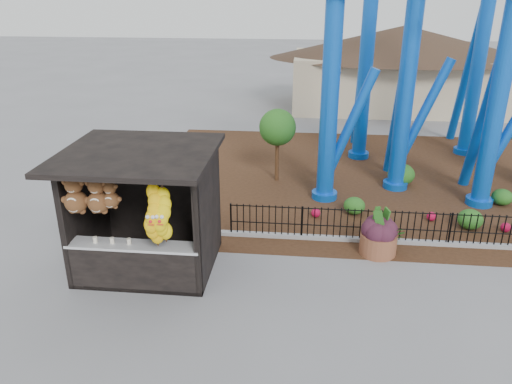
# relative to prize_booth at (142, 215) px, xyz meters

# --- Properties ---
(ground) EXTENTS (120.00, 120.00, 0.00)m
(ground) POSITION_rel_prize_booth_xyz_m (3.02, -0.89, -1.54)
(ground) COLOR slate
(ground) RESTS_ON ground
(mulch_bed) EXTENTS (18.00, 12.00, 0.02)m
(mulch_bed) POSITION_rel_prize_booth_xyz_m (7.02, 7.11, -1.54)
(mulch_bed) COLOR #331E11
(mulch_bed) RESTS_ON ground
(curb) EXTENTS (18.00, 0.18, 0.12)m
(curb) POSITION_rel_prize_booth_xyz_m (7.02, 2.11, -1.48)
(curb) COLOR gray
(curb) RESTS_ON ground
(prize_booth) EXTENTS (3.50, 3.40, 3.12)m
(prize_booth) POSITION_rel_prize_booth_xyz_m (0.00, 0.00, 0.00)
(prize_booth) COLOR black
(prize_booth) RESTS_ON ground
(picket_fence) EXTENTS (12.20, 0.06, 1.00)m
(picket_fence) POSITION_rel_prize_booth_xyz_m (7.92, 2.11, -1.04)
(picket_fence) COLOR black
(picket_fence) RESTS_ON ground
(terracotta_planter) EXTENTS (1.12, 1.12, 0.58)m
(terracotta_planter) POSITION_rel_prize_booth_xyz_m (5.84, 1.50, -1.26)
(terracotta_planter) COLOR brown
(terracotta_planter) RESTS_ON ground
(planter_foliage) EXTENTS (0.70, 0.70, 0.64)m
(planter_foliage) POSITION_rel_prize_booth_xyz_m (5.84, 1.50, -0.65)
(planter_foliage) COLOR #331421
(planter_foliage) RESTS_ON terracotta_planter
(potted_plant) EXTENTS (0.87, 0.79, 0.85)m
(potted_plant) POSITION_rel_prize_booth_xyz_m (6.14, 1.60, -1.12)
(potted_plant) COLOR #265619
(potted_plant) RESTS_ON ground
(landscaping) EXTENTS (8.60, 4.61, 0.76)m
(landscaping) POSITION_rel_prize_booth_xyz_m (8.04, 5.13, -1.22)
(landscaping) COLOR #215418
(landscaping) RESTS_ON mulch_bed
(pavilion) EXTENTS (15.00, 15.00, 4.80)m
(pavilion) POSITION_rel_prize_booth_xyz_m (9.02, 19.11, 1.52)
(pavilion) COLOR #BFAD8C
(pavilion) RESTS_ON ground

